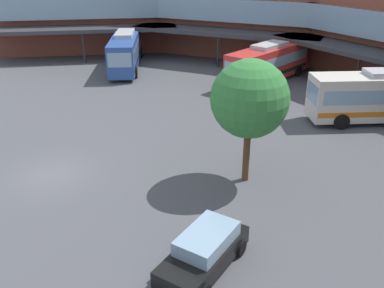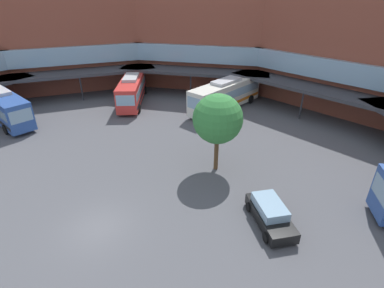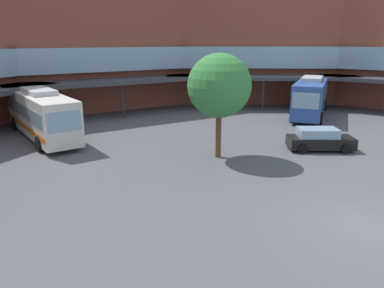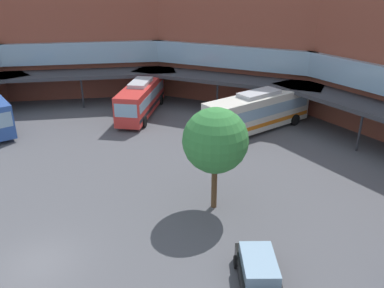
# 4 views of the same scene
# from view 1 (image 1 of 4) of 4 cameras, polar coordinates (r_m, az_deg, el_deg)

# --- Properties ---
(ground_plane) EXTENTS (115.07, 115.07, 0.00)m
(ground_plane) POSITION_cam_1_polar(r_m,az_deg,el_deg) (24.66, -18.66, -3.96)
(ground_plane) COLOR #515156
(station_building) EXTENTS (73.11, 44.05, 13.57)m
(station_building) POSITION_cam_1_polar(r_m,az_deg,el_deg) (27.95, 21.74, 13.29)
(station_building) COLOR brown
(station_building) RESTS_ON ground
(bus_2) EXTENTS (12.49, 5.24, 3.74)m
(bus_2) POSITION_cam_1_polar(r_m,az_deg,el_deg) (45.46, -9.01, 12.61)
(bus_2) COLOR #2D519E
(bus_2) RESTS_ON ground
(bus_3) EXTENTS (7.68, 10.29, 3.63)m
(bus_3) POSITION_cam_1_polar(r_m,az_deg,el_deg) (40.33, 10.37, 10.87)
(bus_3) COLOR red
(bus_3) RESTS_ON ground
(parked_car) EXTENTS (4.25, 4.50, 1.53)m
(parked_car) POSITION_cam_1_polar(r_m,az_deg,el_deg) (16.79, 1.72, -14.38)
(parked_car) COLOR black
(parked_car) RESTS_ON ground
(plaza_tree) EXTENTS (4.00, 4.00, 6.63)m
(plaza_tree) POSITION_cam_1_polar(r_m,az_deg,el_deg) (21.18, 7.88, 6.08)
(plaza_tree) COLOR brown
(plaza_tree) RESTS_ON ground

